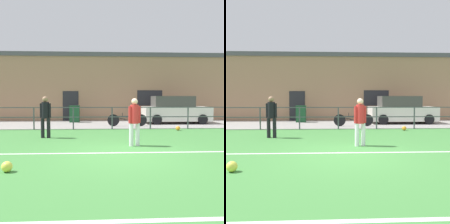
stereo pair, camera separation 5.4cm
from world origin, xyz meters
The scene contains 13 objects.
ground centered at (0.00, 0.00, -0.02)m, with size 60.00×44.00×0.04m, color #42843D.
field_line_touchline centered at (0.00, 0.23, 0.00)m, with size 36.00×0.11×0.00m, color white.
field_line_hash centered at (0.00, -3.94, 0.00)m, with size 36.00×0.11×0.00m, color white.
pavement_strip centered at (0.00, 8.50, 0.01)m, with size 48.00×5.00×0.02m, color gray.
perimeter_fence centered at (0.00, 6.00, 0.75)m, with size 36.07×0.07×1.15m.
clubhouse_facade centered at (0.00, 12.20, 2.43)m, with size 28.00×2.56×4.85m.
player_goalkeeper centered at (-2.84, 3.21, 0.95)m, with size 0.45×0.29×1.68m.
player_striker centered at (0.50, 1.30, 0.91)m, with size 0.42×0.28×1.60m.
soccer_ball_match centered at (3.25, 5.28, 0.11)m, with size 0.22×0.22×0.22m, color orange.
soccer_ball_spare centered at (-2.69, -1.59, 0.12)m, with size 0.24×0.24×0.24m, color #E5E04C.
parked_car_red centered at (4.14, 8.81, 0.82)m, with size 4.12×1.92×1.71m.
bicycle_parked_0 centered at (0.92, 7.20, 0.37)m, with size 2.25×0.04×0.77m.
trash_bin_0 centered at (-2.29, 9.80, 0.57)m, with size 0.67×0.57×1.09m.
Camera 2 is at (-0.65, -7.18, 1.61)m, focal length 40.99 mm.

